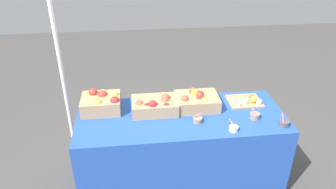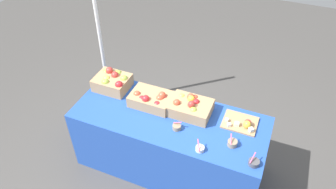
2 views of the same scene
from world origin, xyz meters
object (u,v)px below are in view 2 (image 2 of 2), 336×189
apple_crate_middle (152,99)px  sample_bowl_far (254,162)px  sample_bowl_mid (200,149)px  apple_crate_left (112,81)px  sample_bowl_extra (232,143)px  sample_bowl_near (177,127)px  tent_pole (100,34)px  apple_crate_right (190,107)px  cutting_board_back (242,123)px

apple_crate_middle → sample_bowl_far: (1.09, -0.36, -0.04)m
sample_bowl_far → sample_bowl_mid: bearing=-176.6°
apple_crate_left → apple_crate_middle: size_ratio=0.85×
sample_bowl_mid → sample_bowl_extra: bearing=33.7°
apple_crate_left → sample_bowl_far: (1.59, -0.44, -0.06)m
apple_crate_middle → sample_bowl_near: (0.36, -0.22, -0.04)m
tent_pole → apple_crate_left: bearing=-48.6°
apple_crate_middle → sample_bowl_near: 0.42m
apple_crate_left → apple_crate_right: bearing=-3.1°
apple_crate_left → apple_crate_right: size_ratio=0.88×
apple_crate_right → sample_bowl_extra: apple_crate_right is taller
apple_crate_left → sample_bowl_mid: apple_crate_left is taller
cutting_board_back → sample_bowl_mid: sample_bowl_mid is taller
apple_crate_right → sample_bowl_far: (0.70, -0.40, -0.05)m
apple_crate_left → apple_crate_middle: 0.51m
apple_crate_right → tent_pole: (-1.31, 0.52, 0.24)m
sample_bowl_near → sample_bowl_mid: bearing=-30.2°
apple_crate_left → apple_crate_middle: (0.50, -0.09, -0.02)m
tent_pole → sample_bowl_extra: bearing=-23.5°
apple_crate_left → apple_crate_right: (0.89, -0.05, -0.01)m
apple_crate_left → sample_bowl_extra: apple_crate_left is taller
sample_bowl_mid → tent_pole: bearing=148.6°
apple_crate_left → tent_pole: bearing=131.4°
apple_crate_left → cutting_board_back: bearing=-1.2°
apple_crate_right → sample_bowl_near: bearing=-98.3°
cutting_board_back → sample_bowl_mid: 0.52m
apple_crate_right → sample_bowl_near: (-0.04, -0.26, -0.05)m
apple_crate_left → sample_bowl_mid: size_ratio=3.45×
apple_crate_middle → sample_bowl_extra: size_ratio=3.78×
tent_pole → sample_bowl_mid: bearing=-31.4°
apple_crate_middle → tent_pole: (-0.92, 0.56, 0.24)m
sample_bowl_mid → tent_pole: 1.84m
sample_bowl_extra → apple_crate_right: bearing=151.8°
apple_crate_right → sample_bowl_far: size_ratio=4.00×
apple_crate_middle → sample_bowl_far: apple_crate_middle is taller
sample_bowl_far → sample_bowl_near: bearing=169.7°
cutting_board_back → tent_pole: 1.91m
apple_crate_left → cutting_board_back: 1.40m
sample_bowl_extra → tent_pole: size_ratio=0.05×
sample_bowl_extra → apple_crate_middle: bearing=165.9°
apple_crate_left → sample_bowl_mid: 1.23m
apple_crate_middle → sample_bowl_mid: bearing=-31.2°
sample_bowl_near → apple_crate_middle: bearing=148.0°
apple_crate_left → sample_bowl_extra: size_ratio=3.21×
sample_bowl_mid → sample_bowl_far: sample_bowl_mid is taller
sample_bowl_near → apple_crate_right: bearing=81.7°
apple_crate_left → tent_pole: size_ratio=0.17×
sample_bowl_near → tent_pole: tent_pole is taller
apple_crate_right → sample_bowl_mid: bearing=-60.5°
sample_bowl_mid → tent_pole: tent_pole is taller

